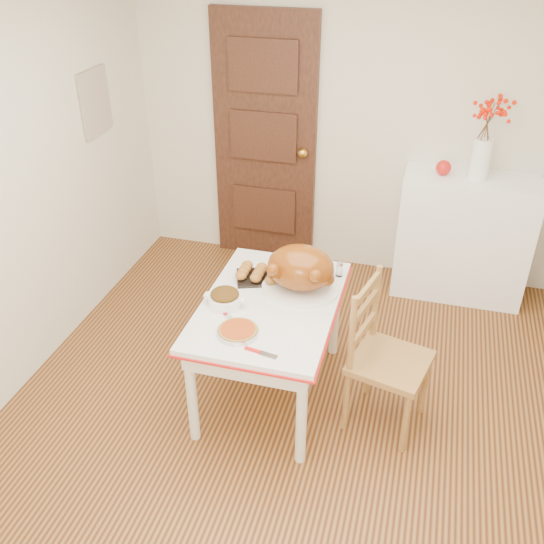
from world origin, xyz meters
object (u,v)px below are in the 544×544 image
(chair_oak, at_px, (391,359))
(pumpkin_pie, at_px, (238,330))
(kitchen_table, at_px, (270,348))
(turkey_platter, at_px, (300,270))
(sideboard, at_px, (463,237))

(chair_oak, height_order, pumpkin_pie, chair_oak)
(kitchen_table, relative_size, turkey_platter, 2.47)
(kitchen_table, relative_size, chair_oak, 1.22)
(chair_oak, height_order, turkey_platter, turkey_platter)
(chair_oak, bearing_deg, turkey_platter, 82.66)
(sideboard, height_order, kitchen_table, sideboard)
(chair_oak, xyz_separation_m, pumpkin_pie, (-0.82, -0.28, 0.24))
(kitchen_table, height_order, chair_oak, chair_oak)
(sideboard, xyz_separation_m, kitchen_table, (-1.12, -1.54, -0.15))
(pumpkin_pie, bearing_deg, chair_oak, 18.66)
(sideboard, bearing_deg, turkey_platter, -125.47)
(kitchen_table, distance_m, turkey_platter, 0.54)
(turkey_platter, relative_size, pumpkin_pie, 2.08)
(sideboard, height_order, chair_oak, sideboard)
(turkey_platter, xyz_separation_m, pumpkin_pie, (-0.23, -0.51, -0.12))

